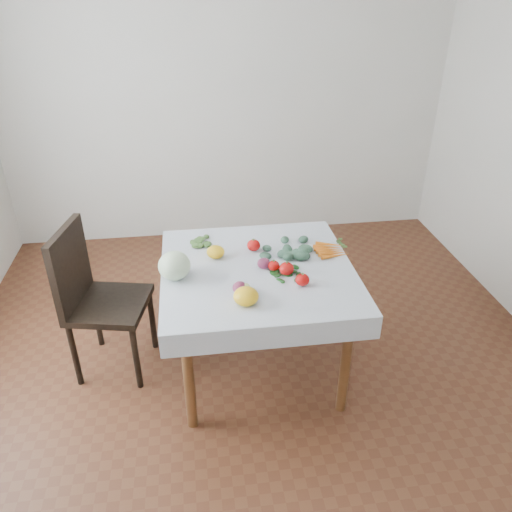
# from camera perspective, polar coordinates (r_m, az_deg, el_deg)

# --- Properties ---
(ground) EXTENTS (4.00, 4.00, 0.00)m
(ground) POSITION_cam_1_polar(r_m,az_deg,el_deg) (3.39, 0.16, -12.36)
(ground) COLOR #56301B
(back_wall) EXTENTS (4.00, 0.04, 2.70)m
(back_wall) POSITION_cam_1_polar(r_m,az_deg,el_deg) (4.60, -3.50, 18.08)
(back_wall) COLOR beige
(back_wall) RESTS_ON ground
(table) EXTENTS (1.00, 1.00, 0.75)m
(table) POSITION_cam_1_polar(r_m,az_deg,el_deg) (3.00, 0.18, -3.05)
(table) COLOR brown
(table) RESTS_ON ground
(tablecloth) EXTENTS (1.12, 1.12, 0.01)m
(tablecloth) POSITION_cam_1_polar(r_m,az_deg,el_deg) (2.94, 0.18, -1.42)
(tablecloth) COLOR white
(tablecloth) RESTS_ON table
(chair) EXTENTS (0.53, 0.53, 0.99)m
(chair) POSITION_cam_1_polar(r_m,az_deg,el_deg) (3.22, -18.15, -3.95)
(chair) COLOR black
(chair) RESTS_ON ground
(cabbage) EXTENTS (0.24, 0.24, 0.16)m
(cabbage) POSITION_cam_1_polar(r_m,az_deg,el_deg) (2.84, -9.31, -1.10)
(cabbage) COLOR beige
(cabbage) RESTS_ON tablecloth
(tomato_a) EXTENTS (0.08, 0.08, 0.06)m
(tomato_a) POSITION_cam_1_polar(r_m,az_deg,el_deg) (2.91, 2.04, -1.11)
(tomato_a) COLOR #BB0E0C
(tomato_a) RESTS_ON tablecloth
(tomato_b) EXTENTS (0.10, 0.10, 0.07)m
(tomato_b) POSITION_cam_1_polar(r_m,az_deg,el_deg) (3.11, -0.27, 1.23)
(tomato_b) COLOR #BB0E0C
(tomato_b) RESTS_ON tablecloth
(tomato_c) EXTENTS (0.11, 0.11, 0.07)m
(tomato_c) POSITION_cam_1_polar(r_m,az_deg,el_deg) (2.87, 3.52, -1.45)
(tomato_c) COLOR #BB0E0C
(tomato_c) RESTS_ON tablecloth
(tomato_d) EXTENTS (0.09, 0.09, 0.07)m
(tomato_d) POSITION_cam_1_polar(r_m,az_deg,el_deg) (2.78, 5.32, -2.72)
(tomato_d) COLOR #BB0E0C
(tomato_d) RESTS_ON tablecloth
(heirloom_back) EXTENTS (0.11, 0.11, 0.08)m
(heirloom_back) POSITION_cam_1_polar(r_m,az_deg,el_deg) (3.04, -4.64, 0.47)
(heirloom_back) COLOR yellow
(heirloom_back) RESTS_ON tablecloth
(heirloom_front) EXTENTS (0.14, 0.14, 0.09)m
(heirloom_front) POSITION_cam_1_polar(r_m,az_deg,el_deg) (2.61, -1.15, -4.62)
(heirloom_front) COLOR yellow
(heirloom_front) RESTS_ON tablecloth
(onion_a) EXTENTS (0.08, 0.08, 0.07)m
(onion_a) POSITION_cam_1_polar(r_m,az_deg,el_deg) (2.92, 0.89, -0.86)
(onion_a) COLOR #501630
(onion_a) RESTS_ON tablecloth
(onion_b) EXTENTS (0.10, 0.10, 0.07)m
(onion_b) POSITION_cam_1_polar(r_m,az_deg,el_deg) (2.70, -1.86, -3.64)
(onion_b) COLOR #501630
(onion_b) RESTS_ON tablecloth
(tomatillo_cluster) EXTENTS (0.14, 0.13, 0.05)m
(tomatillo_cluster) POSITION_cam_1_polar(r_m,az_deg,el_deg) (2.67, -1.11, -4.24)
(tomatillo_cluster) COLOR #B5C270
(tomatillo_cluster) RESTS_ON tablecloth
(carrot_bunch) EXTENTS (0.18, 0.21, 0.03)m
(carrot_bunch) POSITION_cam_1_polar(r_m,az_deg,el_deg) (3.13, 8.58, 0.67)
(carrot_bunch) COLOR orange
(carrot_bunch) RESTS_ON tablecloth
(kale_bunch) EXTENTS (0.31, 0.23, 0.04)m
(kale_bunch) POSITION_cam_1_polar(r_m,az_deg,el_deg) (3.11, 3.25, 0.85)
(kale_bunch) COLOR #3B624D
(kale_bunch) RESTS_ON tablecloth
(basil_bunch) EXTENTS (0.25, 0.18, 0.01)m
(basil_bunch) POSITION_cam_1_polar(r_m,az_deg,el_deg) (2.88, 3.67, -2.11)
(basil_bunch) COLOR #1A551C
(basil_bunch) RESTS_ON tablecloth
(dill_bunch) EXTENTS (0.19, 0.19, 0.02)m
(dill_bunch) POSITION_cam_1_polar(r_m,az_deg,el_deg) (3.21, -6.05, 1.53)
(dill_bunch) COLOR #4C6C31
(dill_bunch) RESTS_ON tablecloth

